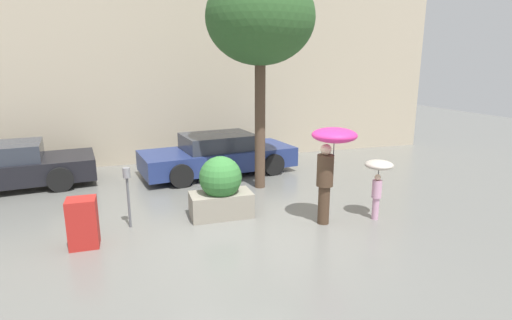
{
  "coord_description": "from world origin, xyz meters",
  "views": [
    {
      "loc": [
        -1.86,
        -6.9,
        3.21
      ],
      "look_at": [
        0.81,
        1.6,
        1.05
      ],
      "focal_mm": 28.0,
      "sensor_mm": 36.0,
      "label": 1
    }
  ],
  "objects": [
    {
      "name": "ground_plane",
      "position": [
        0.0,
        0.0,
        0.0
      ],
      "size": [
        40.0,
        40.0,
        0.0
      ],
      "primitive_type": "plane",
      "color": "slate"
    },
    {
      "name": "building_facade",
      "position": [
        0.0,
        6.5,
        3.0
      ],
      "size": [
        18.0,
        0.3,
        6.0
      ],
      "color": "#B7A88E",
      "rests_on": "ground"
    },
    {
      "name": "planter_box",
      "position": [
        -0.16,
        1.04,
        0.63
      ],
      "size": [
        1.31,
        0.9,
        1.32
      ],
      "color": "gray",
      "rests_on": "ground"
    },
    {
      "name": "person_adult",
      "position": [
        1.86,
        0.01,
        1.51
      ],
      "size": [
        0.89,
        0.89,
        1.99
      ],
      "rotation": [
        0.0,
        0.0,
        -0.34
      ],
      "color": "#473323",
      "rests_on": "ground"
    },
    {
      "name": "person_child",
      "position": [
        2.96,
        -0.04,
        0.98
      ],
      "size": [
        0.59,
        0.59,
        1.26
      ],
      "rotation": [
        0.0,
        0.0,
        0.87
      ],
      "color": "#D199B7",
      "rests_on": "ground"
    },
    {
      "name": "parked_car_near",
      "position": [
        0.53,
        4.47,
        0.56
      ],
      "size": [
        4.69,
        2.48,
        1.19
      ],
      "rotation": [
        0.0,
        0.0,
        1.72
      ],
      "color": "navy",
      "rests_on": "ground"
    },
    {
      "name": "street_tree",
      "position": [
        1.29,
        2.79,
        4.24
      ],
      "size": [
        2.66,
        2.66,
        5.42
      ],
      "color": "brown",
      "rests_on": "ground"
    },
    {
      "name": "parking_meter",
      "position": [
        -2.03,
        1.02,
        0.89
      ],
      "size": [
        0.14,
        0.14,
        1.24
      ],
      "color": "#595B60",
      "rests_on": "ground"
    },
    {
      "name": "newspaper_box",
      "position": [
        -2.82,
        0.36,
        0.45
      ],
      "size": [
        0.5,
        0.44,
        0.9
      ],
      "color": "#B2231E",
      "rests_on": "ground"
    }
  ]
}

